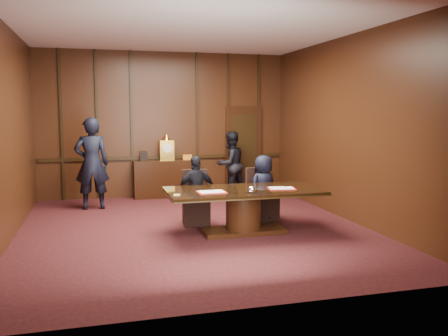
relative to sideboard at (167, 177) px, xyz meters
name	(u,v)px	position (x,y,z in m)	size (l,w,h in m)	color
room	(196,131)	(0.07, -3.12, 1.24)	(7.00, 7.04, 3.50)	black
sideboard	(167,177)	(0.00, 0.00, 0.00)	(1.60, 0.45, 1.54)	black
conference_table	(243,204)	(0.76, -3.76, 0.02)	(2.62, 1.32, 0.76)	black
folder_left	(211,192)	(0.16, -3.93, 0.28)	(0.47, 0.34, 0.02)	#B61D10
folder_right	(281,188)	(1.40, -3.88, 0.28)	(0.51, 0.41, 0.02)	#B61D10
inkstand	(252,190)	(0.76, -4.21, 0.33)	(0.20, 0.14, 0.12)	white
notepad	(177,195)	(-0.43, -4.03, 0.28)	(0.10, 0.07, 0.01)	#E8D971
chair_left	(196,208)	(0.11, -2.88, -0.19)	(0.53, 0.53, 0.99)	black
chair_right	(262,205)	(1.40, -2.88, -0.19)	(0.57, 0.57, 0.99)	black
signatory_left	(196,191)	(0.11, -2.96, 0.15)	(0.74, 0.31, 1.27)	black
signatory_right	(263,188)	(1.41, -2.96, 0.14)	(0.61, 0.40, 1.25)	black
witness_left	(92,163)	(-1.74, -1.00, 0.49)	(0.71, 0.47, 1.95)	black
witness_right	(231,164)	(1.49, -0.38, 0.31)	(0.77, 0.60, 1.59)	black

